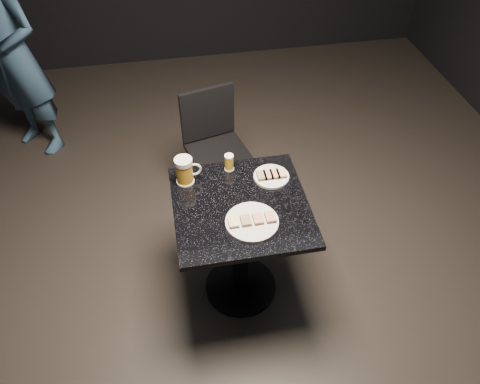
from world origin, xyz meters
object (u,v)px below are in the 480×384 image
at_px(beer_mug, 185,171).
at_px(table, 241,235).
at_px(chair, 215,143).
at_px(plate_large, 252,222).
at_px(beer_tumbler, 229,162).
at_px(patron, 13,54).
at_px(plate_small, 271,177).

bearing_deg(beer_mug, table, -40.75).
bearing_deg(chair, beer_mug, -111.01).
xyz_separation_m(plate_large, beer_mug, (-0.29, 0.36, 0.07)).
distance_m(beer_tumbler, chair, 0.64).
xyz_separation_m(table, beer_tumbler, (-0.01, 0.28, 0.29)).
xyz_separation_m(patron, table, (1.37, -1.74, -0.31)).
distance_m(beer_mug, beer_tumbler, 0.26).
bearing_deg(patron, table, -12.97).
bearing_deg(patron, chair, 5.27).
bearing_deg(beer_mug, patron, 126.21).
relative_size(plate_large, beer_mug, 1.69).
relative_size(beer_mug, beer_tumbler, 1.61).
bearing_deg(plate_large, chair, 93.11).
bearing_deg(patron, plate_large, -14.43).
distance_m(patron, beer_mug, 1.88).
height_order(plate_large, plate_small, same).
bearing_deg(patron, plate_small, -6.13).
distance_m(beer_mug, chair, 0.74).
relative_size(patron, chair, 1.91).
bearing_deg(chair, beer_tumbler, -89.05).
distance_m(plate_large, beer_tumbler, 0.42).
bearing_deg(plate_small, beer_tumbler, 152.51).
relative_size(plate_small, beer_tumbler, 1.99).
bearing_deg(chair, patron, 146.45).
bearing_deg(beer_mug, plate_small, -6.65).
distance_m(plate_large, chair, 1.02).
relative_size(plate_small, patron, 0.12).
bearing_deg(plate_large, patron, 126.76).
distance_m(table, chair, 0.85).
distance_m(table, beer_tumbler, 0.41).
bearing_deg(plate_small, plate_large, -119.09).
bearing_deg(table, plate_small, 40.16).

